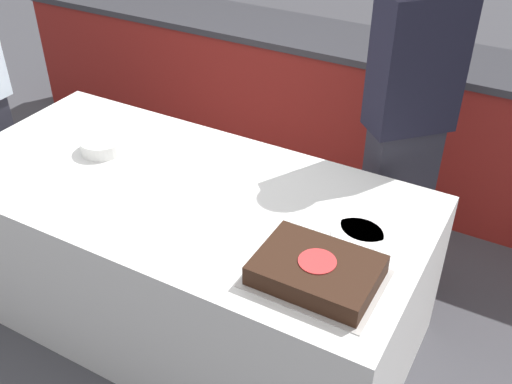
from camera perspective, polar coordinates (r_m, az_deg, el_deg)
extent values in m
plane|color=#424247|center=(3.04, -6.20, -11.50)|extent=(14.00, 14.00, 0.00)
cube|color=maroon|center=(3.91, 6.69, 7.94)|extent=(4.40, 0.55, 0.88)
cube|color=#2D2D33|center=(3.72, 7.18, 14.27)|extent=(4.40, 0.58, 0.04)
cube|color=silver|center=(2.78, -6.68, -6.05)|extent=(2.10, 1.01, 0.76)
cube|color=#B7B2AD|center=(2.09, 5.73, -8.21)|extent=(0.45, 0.34, 0.00)
cube|color=black|center=(2.07, 5.80, -7.40)|extent=(0.41, 0.30, 0.08)
cylinder|color=red|center=(2.04, 5.86, -6.58)|extent=(0.13, 0.13, 0.00)
cylinder|color=white|center=(2.85, -14.40, 4.34)|extent=(0.20, 0.20, 0.06)
cylinder|color=white|center=(2.30, 9.60, -3.98)|extent=(0.20, 0.20, 0.00)
cylinder|color=white|center=(2.35, 10.50, -3.21)|extent=(0.20, 0.20, 0.00)
cube|color=#282833|center=(3.00, 13.00, -1.51)|extent=(0.33, 0.33, 0.90)
cube|color=black|center=(2.64, 15.12, 11.74)|extent=(0.40, 0.40, 0.60)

